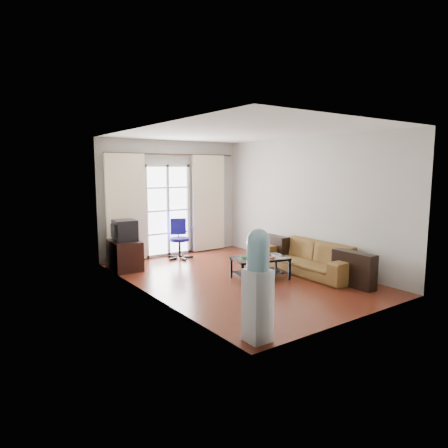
# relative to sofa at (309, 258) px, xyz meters

# --- Properties ---
(floor) EXTENTS (5.20, 5.20, 0.00)m
(floor) POSITION_rel_sofa_xyz_m (-1.34, 0.53, -0.31)
(floor) COLOR maroon
(floor) RESTS_ON ground
(ceiling) EXTENTS (5.20, 5.20, 0.00)m
(ceiling) POSITION_rel_sofa_xyz_m (-1.34, 0.53, 2.39)
(ceiling) COLOR white
(ceiling) RESTS_ON wall_back
(wall_back) EXTENTS (3.60, 0.02, 2.70)m
(wall_back) POSITION_rel_sofa_xyz_m (-1.34, 3.13, 1.04)
(wall_back) COLOR #BBBAB1
(wall_back) RESTS_ON floor
(wall_front) EXTENTS (3.60, 0.02, 2.70)m
(wall_front) POSITION_rel_sofa_xyz_m (-1.34, -2.07, 1.04)
(wall_front) COLOR #BBBAB1
(wall_front) RESTS_ON floor
(wall_left) EXTENTS (0.02, 5.20, 2.70)m
(wall_left) POSITION_rel_sofa_xyz_m (-3.14, 0.53, 1.04)
(wall_left) COLOR #BBBAB1
(wall_left) RESTS_ON floor
(wall_right) EXTENTS (0.02, 5.20, 2.70)m
(wall_right) POSITION_rel_sofa_xyz_m (0.46, 0.53, 1.04)
(wall_right) COLOR #BBBAB1
(wall_right) RESTS_ON floor
(french_door) EXTENTS (1.16, 0.06, 2.15)m
(french_door) POSITION_rel_sofa_xyz_m (-1.49, 3.07, 0.76)
(french_door) COLOR white
(french_door) RESTS_ON wall_back
(curtain_rod) EXTENTS (3.30, 0.04, 0.04)m
(curtain_rod) POSITION_rel_sofa_xyz_m (-1.34, 3.03, 2.07)
(curtain_rod) COLOR #4C3F2D
(curtain_rod) RESTS_ON wall_back
(curtain_left) EXTENTS (0.90, 0.07, 2.35)m
(curtain_left) POSITION_rel_sofa_xyz_m (-2.54, 3.01, 0.89)
(curtain_left) COLOR #FFF3CD
(curtain_left) RESTS_ON curtain_rod
(curtain_right) EXTENTS (0.90, 0.07, 2.35)m
(curtain_right) POSITION_rel_sofa_xyz_m (-0.39, 3.01, 0.89)
(curtain_right) COLOR #FFF3CD
(curtain_right) RESTS_ON curtain_rod
(radiator) EXTENTS (0.64, 0.12, 0.64)m
(radiator) POSITION_rel_sofa_xyz_m (-0.54, 3.03, 0.02)
(radiator) COLOR #9E9EA0
(radiator) RESTS_ON floor
(sofa) EXTENTS (2.16, 0.93, 0.62)m
(sofa) POSITION_rel_sofa_xyz_m (0.00, 0.00, 0.00)
(sofa) COLOR olive
(sofa) RESTS_ON floor
(coffee_table) EXTENTS (1.12, 0.80, 0.41)m
(coffee_table) POSITION_rel_sofa_xyz_m (-1.05, 0.24, -0.05)
(coffee_table) COLOR silver
(coffee_table) RESTS_ON floor
(bowl) EXTENTS (0.33, 0.33, 0.05)m
(bowl) POSITION_rel_sofa_xyz_m (-1.33, 0.30, 0.13)
(bowl) COLOR #398C33
(bowl) RESTS_ON coffee_table
(book) EXTENTS (0.27, 0.29, 0.02)m
(book) POSITION_rel_sofa_xyz_m (-1.02, 0.09, 0.11)
(book) COLOR #9B3313
(book) RESTS_ON coffee_table
(remote) EXTENTS (0.17, 0.07, 0.02)m
(remote) POSITION_rel_sofa_xyz_m (-0.84, 0.29, 0.11)
(remote) COLOR black
(remote) RESTS_ON coffee_table
(tv_stand) EXTENTS (0.60, 0.85, 0.59)m
(tv_stand) POSITION_rel_sofa_xyz_m (-2.84, 2.40, -0.01)
(tv_stand) COLOR black
(tv_stand) RESTS_ON floor
(crt_tv) EXTENTS (0.50, 0.50, 0.42)m
(crt_tv) POSITION_rel_sofa_xyz_m (-2.84, 2.40, 0.50)
(crt_tv) COLOR black
(crt_tv) RESTS_ON tv_stand
(task_chair) EXTENTS (0.80, 0.80, 0.91)m
(task_chair) POSITION_rel_sofa_xyz_m (-1.44, 2.64, -0.04)
(task_chair) COLOR black
(task_chair) RESTS_ON floor
(water_cooler) EXTENTS (0.30, 0.28, 1.36)m
(water_cooler) POSITION_rel_sofa_xyz_m (-2.85, -1.82, 0.40)
(water_cooler) COLOR white
(water_cooler) RESTS_ON floor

